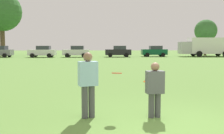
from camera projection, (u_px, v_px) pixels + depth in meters
name	position (u px, v px, depth m)	size (l,w,h in m)	color
ground_plane	(173.00, 125.00, 5.90)	(174.67, 174.67, 0.00)	#608C3D
player_thrower	(88.00, 81.00, 6.44)	(0.54, 0.41, 1.71)	#4C4C51
player_defender	(155.00, 87.00, 6.48)	(0.48, 0.31, 1.45)	#4C4C51
frisbee	(117.00, 73.00, 6.54)	(0.27, 0.27, 0.06)	#E54C33
traffic_cone	(147.00, 78.00, 12.86)	(0.32, 0.32, 0.48)	#D8590C
parked_car_center	(42.00, 51.00, 39.30)	(4.23, 2.26, 1.82)	silver
parked_car_mid_right	(76.00, 51.00, 39.95)	(4.23, 2.26, 1.82)	silver
parked_car_near_right	(118.00, 51.00, 40.58)	(4.23, 2.26, 1.82)	black
parked_car_far_right	(154.00, 51.00, 41.77)	(4.23, 2.26, 1.82)	#0C4C2D
box_truck	(206.00, 46.00, 42.20)	(8.53, 3.10, 3.18)	white
tree_west_maple	(1.00, 12.00, 44.78)	(7.10, 7.10, 11.55)	brown
tree_center_elm	(206.00, 31.00, 46.84)	(4.14, 4.14, 6.73)	brown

